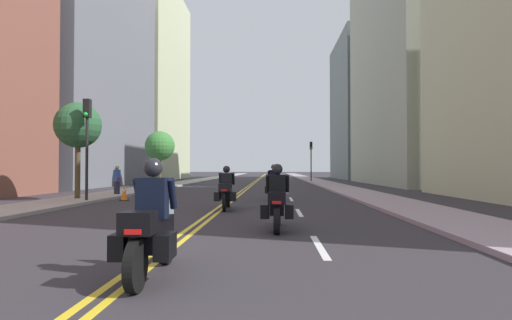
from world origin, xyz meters
The scene contains 20 objects.
ground_plane centered at (0.00, 48.00, 0.00)m, with size 264.00×264.00×0.00m, color #2F2B31.
sidewalk_left centered at (-6.96, 48.00, 0.06)m, with size 2.53×144.00×0.12m, color #9F9A95.
sidewalk_right centered at (6.96, 48.00, 0.06)m, with size 2.53×144.00×0.12m, color #9D8992.
centreline_yellow_inner centered at (-0.12, 48.00, 0.00)m, with size 0.12×132.00×0.01m, color yellow.
centreline_yellow_outer centered at (0.12, 48.00, 0.00)m, with size 0.12×132.00×0.01m, color yellow.
lane_dashes_white centered at (2.84, 29.00, 0.00)m, with size 0.14×56.40×0.01m.
building_left_1 centered at (-16.05, 36.23, 10.38)m, with size 9.47×18.65×20.76m.
building_right_1 centered at (14.72, 39.50, 11.45)m, with size 6.81×20.74×22.89m.
building_left_2 centered at (-14.95, 56.16, 13.27)m, with size 7.27×18.47×26.53m.
building_right_2 centered at (14.95, 59.59, 10.02)m, with size 7.26×15.91×20.05m.
motorcycle_0 centered at (0.32, 5.62, 0.66)m, with size 0.77×2.12×1.63m.
motorcycle_1 centered at (2.07, 10.08, 0.64)m, with size 0.77×2.24×1.60m.
motorcycle_2 centered at (0.28, 14.87, 0.66)m, with size 0.77×2.23×1.59m.
motorcycle_3 centered at (2.00, 19.19, 0.67)m, with size 0.78×2.30×1.68m.
traffic_cone_1 centered at (-4.92, 18.88, 0.35)m, with size 0.37×0.37×0.71m.
traffic_light_near centered at (-6.09, 17.56, 3.10)m, with size 0.28×0.38×4.50m.
traffic_light_far centered at (6.09, 44.50, 3.02)m, with size 0.28×0.38×4.37m.
pedestrian_0 centered at (-6.39, 21.80, 0.85)m, with size 0.47×0.44×1.64m.
street_tree_0 centered at (-7.34, 33.52, 3.33)m, with size 2.42×2.42×4.56m.
street_tree_1 centered at (-7.00, 18.61, 3.44)m, with size 2.09×2.09×4.52m.
Camera 1 is at (1.96, 0.14, 1.48)m, focal length 28.79 mm.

